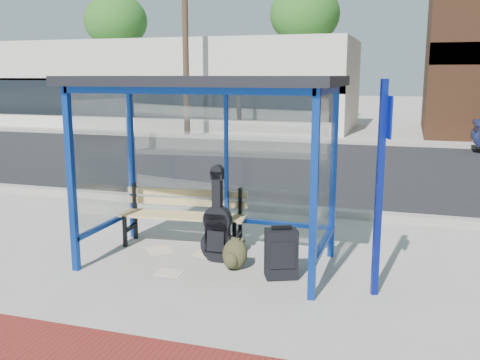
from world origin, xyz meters
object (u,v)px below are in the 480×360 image
(backpack, at_px, (234,255))
(suitcase, at_px, (281,254))
(bench, at_px, (184,212))
(guitar_bag, at_px, (218,229))

(backpack, bearing_deg, suitcase, -2.52)
(bench, bearing_deg, suitcase, -33.12)
(bench, bearing_deg, backpack, -41.59)
(suitcase, bearing_deg, bench, 128.87)
(bench, height_order, backpack, bench)
(backpack, bearing_deg, bench, 152.74)
(guitar_bag, bearing_deg, backpack, -34.44)
(suitcase, height_order, backpack, suitcase)
(suitcase, bearing_deg, backpack, 145.14)
(bench, xyz_separation_m, backpack, (1.00, -0.72, -0.29))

